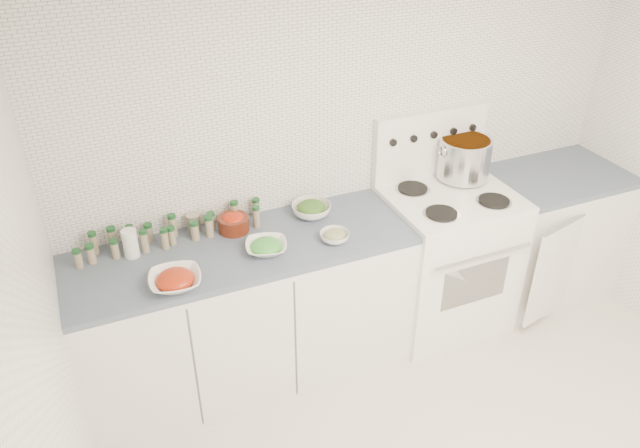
{
  "coord_description": "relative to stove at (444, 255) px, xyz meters",
  "views": [
    {
      "loc": [
        -1.52,
        -1.49,
        2.75
      ],
      "look_at": [
        -0.39,
        1.14,
        0.97
      ],
      "focal_mm": 35.0,
      "sensor_mm": 36.0,
      "label": 1
    }
  ],
  "objects": [
    {
      "name": "room_walls",
      "position": [
        -0.48,
        -1.19,
        1.06
      ],
      "size": [
        3.54,
        3.04,
        2.52
      ],
      "color": "white",
      "rests_on": "ground"
    },
    {
      "name": "counter_left",
      "position": [
        -1.3,
        0.0,
        -0.05
      ],
      "size": [
        1.85,
        0.62,
        0.9
      ],
      "color": "white",
      "rests_on": "ground"
    },
    {
      "name": "stove",
      "position": [
        0.0,
        0.0,
        0.0
      ],
      "size": [
        0.76,
        0.7,
        1.36
      ],
      "color": "white",
      "rests_on": "ground"
    },
    {
      "name": "counter_right",
      "position": [
        0.82,
        0.0,
        -0.05
      ],
      "size": [
        0.89,
        0.73,
        0.9
      ],
      "color": "white",
      "rests_on": "ground"
    },
    {
      "name": "stock_pot",
      "position": [
        0.18,
        0.16,
        0.58
      ],
      "size": [
        0.35,
        0.32,
        0.25
      ],
      "rotation": [
        0.0,
        0.0,
        -0.4
      ],
      "color": "silver",
      "rests_on": "stove"
    },
    {
      "name": "bowl_tomato",
      "position": [
        -1.7,
        -0.19,
        0.44
      ],
      "size": [
        0.28,
        0.28,
        0.08
      ],
      "color": "white",
      "rests_on": "counter_left"
    },
    {
      "name": "bowl_snowpea",
      "position": [
        -1.2,
        -0.09,
        0.43
      ],
      "size": [
        0.27,
        0.27,
        0.07
      ],
      "color": "white",
      "rests_on": "counter_left"
    },
    {
      "name": "bowl_broccoli",
      "position": [
        -0.84,
        0.16,
        0.45
      ],
      "size": [
        0.28,
        0.28,
        0.09
      ],
      "color": "white",
      "rests_on": "counter_left"
    },
    {
      "name": "bowl_zucchini",
      "position": [
        -0.83,
        -0.13,
        0.43
      ],
      "size": [
        0.19,
        0.19,
        0.06
      ],
      "color": "white",
      "rests_on": "counter_left"
    },
    {
      "name": "bowl_pepper",
      "position": [
        -1.29,
        0.18,
        0.46
      ],
      "size": [
        0.17,
        0.17,
        0.11
      ],
      "color": "#4F1B0D",
      "rests_on": "counter_left"
    },
    {
      "name": "salt_canister",
      "position": [
        -1.85,
        0.15,
        0.48
      ],
      "size": [
        0.1,
        0.1,
        0.15
      ],
      "primitive_type": "cylinder",
      "rotation": [
        0.0,
        0.0,
        0.34
      ],
      "color": "white",
      "rests_on": "counter_left"
    },
    {
      "name": "tin_can",
      "position": [
        -1.5,
        0.26,
        0.45
      ],
      "size": [
        0.1,
        0.1,
        0.1
      ],
      "primitive_type": "cylinder",
      "rotation": [
        0.0,
        0.0,
        -0.33
      ],
      "color": "gray",
      "rests_on": "counter_left"
    },
    {
      "name": "spice_cluster",
      "position": [
        -1.65,
        0.21,
        0.46
      ],
      "size": [
        1.02,
        0.16,
        0.14
      ],
      "color": "gray",
      "rests_on": "counter_left"
    }
  ]
}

